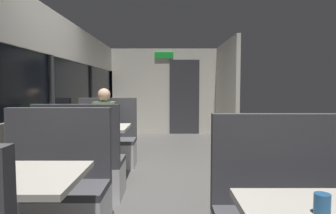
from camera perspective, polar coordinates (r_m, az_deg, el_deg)
The scene contains 11 objects.
ground_plane at distance 4.15m, azimuth -1.58°, elevation -14.34°, with size 3.30×9.20×0.02m, color #514F4C.
carriage_window_panel_left at distance 4.24m, azimuth -21.63°, elevation 1.19°, with size 0.09×8.48×2.30m.
carriage_end_bulkhead at distance 8.13m, azimuth -0.39°, elevation 2.90°, with size 2.90×0.11×2.30m.
carriage_aisle_panel_right at distance 7.07m, azimuth 10.92°, elevation 2.76°, with size 0.08×2.40×2.30m, color beige.
dining_table_near_window at distance 2.20m, azimuth -28.01°, elevation -13.82°, with size 0.90×0.70×0.74m.
bench_near_window_facing_entry at distance 2.90m, azimuth -21.07°, elevation -15.74°, with size 0.95×0.50×1.10m.
dining_table_mid_window at distance 4.26m, azimuth -13.69°, elevation -4.96°, with size 0.90×0.70×0.74m.
bench_mid_window_facing_end at distance 3.67m, azimuth -16.23°, elevation -11.45°, with size 0.95×0.50×1.10m.
bench_mid_window_facing_entry at distance 4.99m, azimuth -11.73°, elevation -7.25°, with size 0.95×0.50×1.10m.
seated_passenger at distance 4.88m, azimuth -11.93°, elevation -5.01°, with size 0.47×0.55×1.26m.
coffee_cup_primary at distance 1.52m, azimuth 27.25°, elevation -16.08°, with size 0.07×0.07×0.09m.
Camera 1 is at (0.11, -3.94, 1.30)m, focal length 32.00 mm.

